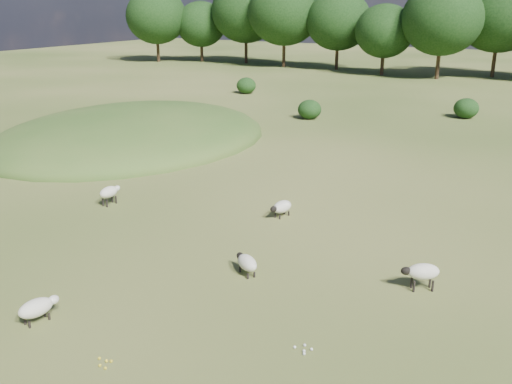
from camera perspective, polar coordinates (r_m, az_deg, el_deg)
ground at (r=38.87m, az=9.35°, el=5.56°), size 160.00×160.00×0.00m
mound at (r=38.33m, az=-12.27°, el=5.20°), size 16.00×20.00×4.00m
treeline at (r=72.41m, az=19.39°, el=15.95°), size 96.28×14.66×11.70m
shrubs at (r=48.91m, az=7.70°, el=9.18°), size 22.92×10.33×1.55m
sheep_0 at (r=18.83m, az=-0.94°, el=-7.06°), size 1.17×0.94×0.67m
sheep_1 at (r=25.90m, az=-14.46°, el=-0.00°), size 0.52×1.15×0.84m
sheep_2 at (r=18.50m, az=16.27°, el=-7.68°), size 1.23×0.99×0.88m
sheep_3 at (r=23.71m, az=2.57°, el=-1.51°), size 0.74×1.25×0.69m
sheep_4 at (r=17.33m, az=-21.06°, el=-10.74°), size 0.73×1.26×0.70m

